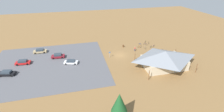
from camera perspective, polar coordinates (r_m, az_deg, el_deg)
ground at (r=55.44m, az=2.81°, el=0.32°), size 160.00×160.00×0.00m
parking_lot_asphalt at (r=53.42m, az=-21.89°, el=-2.89°), size 35.61×30.22×0.05m
bike_pavilion at (r=49.62m, az=18.39°, el=-0.74°), size 15.06×10.78×5.22m
trash_bin at (r=61.60m, az=4.08°, el=3.62°), size 0.60×0.60×0.90m
lot_sign at (r=53.20m, az=-0.88°, el=0.83°), size 0.56×0.08×2.20m
pine_far_east at (r=29.90m, az=2.67°, el=-16.48°), size 3.08×3.08×6.55m
bicycle_yellow_yard_front at (r=52.48m, az=8.71°, el=-1.22°), size 1.59×0.57×0.74m
bicycle_purple_trailside at (r=64.76m, az=11.91°, el=4.22°), size 1.36×1.10×0.85m
bicycle_green_near_porch at (r=59.54m, az=23.36°, el=0.32°), size 0.48×1.68×0.73m
bicycle_orange_by_bin at (r=61.88m, az=9.84°, el=3.31°), size 1.72×0.48×0.83m
bicycle_silver_back_row at (r=62.65m, az=13.80°, el=3.22°), size 1.39×0.99×0.83m
bicycle_blue_near_sign at (r=64.31m, az=10.03°, el=4.23°), size 0.66×1.60×0.78m
bicycle_black_yard_center at (r=58.88m, az=18.60°, el=0.91°), size 1.71×0.63×0.83m
bicycle_white_mid_cluster at (r=61.47m, az=11.82°, el=2.98°), size 0.48×1.73×0.87m
bicycle_red_lone_west at (r=66.14m, az=13.01°, el=4.59°), size 0.84×1.48×0.80m
bicycle_teal_edge_south at (r=67.08m, az=11.90°, el=5.03°), size 1.03×1.40×0.82m
bicycle_yellow_yard_left at (r=60.79m, az=17.73°, el=1.90°), size 0.73×1.54×0.77m
bicycle_purple_front_row at (r=63.82m, az=14.84°, el=3.55°), size 1.42×1.07×0.85m
car_tan_inner_stall at (r=62.27m, az=-24.51°, el=1.67°), size 4.47×1.98×1.44m
car_black_mid_lot at (r=53.04m, az=-33.68°, el=-5.15°), size 4.64×2.67×1.38m
car_red_near_entry at (r=56.78m, az=-29.45°, el=-1.95°), size 4.46×2.09×1.39m
car_white_end_stall at (r=51.35m, az=-14.59°, el=-2.08°), size 4.52×2.81×1.28m
car_maroon_back_corner at (r=56.22m, az=-18.89°, el=0.06°), size 4.37×2.21×1.46m
visitor_near_lot at (r=58.63m, az=8.26°, el=2.57°), size 0.39×0.40×1.65m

